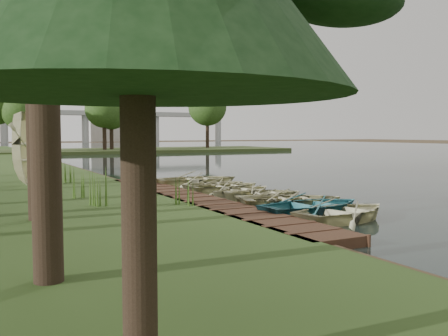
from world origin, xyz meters
name	(u,v)px	position (x,y,z in m)	size (l,w,h in m)	color
ground	(232,203)	(0.00, 0.00, 0.00)	(300.00, 300.00, 0.00)	#3D2F1D
water	(400,159)	(30.00, 20.00, 0.03)	(130.00, 200.00, 0.05)	black
boardwalk	(193,201)	(-1.60, 0.00, 0.15)	(1.60, 16.00, 0.30)	#3C2517
peninsula	(107,151)	(8.00, 50.00, 0.23)	(50.00, 14.00, 0.45)	#35431D
far_trees	(81,104)	(4.67, 50.00, 6.43)	(45.60, 5.60, 8.80)	black
bridge	(55,116)	(12.31, 120.00, 7.08)	(95.90, 4.00, 8.60)	#A5A5A0
building_a	(104,113)	(30.00, 140.00, 9.00)	(10.00, 8.00, 18.00)	#A5A5A0
rowboat_0	(345,209)	(0.90, -5.19, 0.41)	(2.45, 3.43, 0.71)	#C5C08F
rowboat_1	(314,203)	(0.72, -3.96, 0.43)	(2.60, 3.64, 0.75)	#2C727B
rowboat_2	(293,198)	(0.96, -2.51, 0.41)	(2.51, 3.52, 0.73)	#C5C08F
rowboat_3	(277,196)	(0.97, -1.56, 0.36)	(2.15, 3.02, 0.62)	#C5C08F
rowboat_4	(262,191)	(1.26, -0.09, 0.36)	(2.16, 3.03, 0.63)	#C5C08F
rowboat_5	(245,189)	(1.14, 1.03, 0.36)	(2.16, 3.02, 0.63)	#C5C08F
rowboat_6	(225,185)	(1.01, 2.58, 0.39)	(2.37, 3.32, 0.69)	#C5C08F
rowboat_7	(217,183)	(1.09, 3.52, 0.37)	(2.22, 3.11, 0.64)	#C5C08F
rowboat_8	(197,178)	(0.94, 5.24, 0.46)	(2.84, 3.98, 0.82)	#C5C08F
stored_rowboat	(25,178)	(-6.55, 7.14, 0.64)	(2.31, 3.24, 0.67)	#C5C08F
reeds_0	(98,188)	(-5.14, -0.50, 0.87)	(0.60, 0.60, 1.13)	#3F661E
reeds_1	(186,191)	(-2.60, -1.64, 0.75)	(0.60, 0.60, 0.90)	#3F661E
reeds_2	(79,186)	(-5.28, 1.69, 0.74)	(0.60, 0.60, 0.88)	#3F661E
reeds_3	(69,173)	(-4.59, 7.53, 0.73)	(0.60, 0.60, 0.86)	#3F661E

